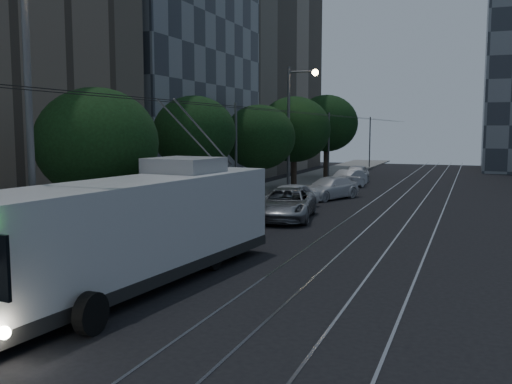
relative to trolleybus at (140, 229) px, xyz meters
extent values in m
plane|color=black|center=(2.90, 2.93, -1.70)|extent=(120.00, 120.00, 0.00)
cube|color=gray|center=(-4.60, 22.93, -1.62)|extent=(5.00, 90.00, 0.15)
cube|color=#919199|center=(3.18, 22.93, -1.69)|extent=(0.08, 90.00, 0.02)
cube|color=#919199|center=(4.62, 22.93, -1.69)|extent=(0.08, 90.00, 0.02)
cube|color=#919199|center=(6.18, 22.93, -1.69)|extent=(0.08, 90.00, 0.02)
cube|color=#919199|center=(7.62, 22.93, -1.69)|extent=(0.08, 90.00, 0.02)
cylinder|color=black|center=(-0.95, 22.93, 3.90)|extent=(0.02, 90.00, 0.02)
cylinder|color=black|center=(-0.25, 22.93, 3.90)|extent=(0.02, 90.00, 0.02)
cylinder|color=#5A5A5D|center=(-2.40, 12.93, 1.30)|extent=(0.14, 0.14, 6.00)
cylinder|color=#5A5A5D|center=(-2.40, 32.93, 1.30)|extent=(0.14, 0.14, 6.00)
cylinder|color=#5A5A5D|center=(-2.40, 52.93, 1.30)|extent=(0.14, 0.14, 6.00)
cube|color=#333941|center=(-16.10, 24.93, 11.30)|extent=(14.00, 18.00, 26.00)
cube|color=gray|center=(-16.10, 44.93, 15.30)|extent=(14.00, 22.00, 34.00)
cube|color=#BABBBD|center=(0.00, -0.17, 0.07)|extent=(3.76, 12.15, 2.84)
cube|color=black|center=(0.00, -0.17, -1.20)|extent=(3.81, 12.19, 0.35)
cube|color=black|center=(0.00, 0.33, 0.19)|extent=(3.56, 9.68, 1.05)
cube|color=black|center=(0.00, 5.78, 0.29)|extent=(2.04, 0.29, 1.00)
cube|color=gray|center=(0.00, 2.82, 1.74)|extent=(2.35, 2.40, 0.50)
sphere|color=white|center=(0.85, -6.16, -0.95)|extent=(0.26, 0.26, 0.26)
cylinder|color=#5A5A5D|center=(-0.30, 3.87, 2.74)|extent=(0.06, 4.51, 2.37)
cylinder|color=#5A5A5D|center=(0.30, 3.87, 2.74)|extent=(0.06, 4.51, 2.37)
cylinder|color=black|center=(-1.22, -3.99, -1.20)|extent=(0.30, 1.00, 1.00)
cylinder|color=black|center=(1.22, -3.99, -1.20)|extent=(0.30, 1.00, 1.00)
cylinder|color=black|center=(-1.22, 2.46, -1.20)|extent=(0.30, 1.00, 1.00)
cylinder|color=black|center=(1.22, 2.46, -1.20)|extent=(0.30, 1.00, 1.00)
cylinder|color=black|center=(-1.22, 4.37, -1.20)|extent=(0.30, 1.00, 1.00)
cylinder|color=black|center=(1.22, 4.37, -1.20)|extent=(0.30, 1.00, 1.00)
imported|color=#93959A|center=(0.20, 13.40, -0.90)|extent=(3.56, 6.10, 1.60)
imported|color=silver|center=(-0.82, 16.99, -0.95)|extent=(3.09, 4.75, 1.50)
imported|color=silver|center=(0.20, 22.58, -0.98)|extent=(3.86, 5.37, 1.44)
imported|color=silver|center=(-0.13, 29.79, -0.99)|extent=(2.57, 4.55, 1.42)
imported|color=silver|center=(-0.25, 34.19, -0.91)|extent=(2.13, 4.72, 1.57)
cylinder|color=#2D2319|center=(-4.10, 3.57, -0.50)|extent=(0.44, 0.44, 2.40)
ellipsoid|color=black|center=(-4.10, 3.57, 2.43)|extent=(4.61, 4.61, 4.15)
cylinder|color=#2D2319|center=(-4.10, 11.57, -0.28)|extent=(0.44, 0.44, 2.83)
ellipsoid|color=black|center=(-4.10, 11.57, 2.72)|extent=(4.23, 4.23, 3.81)
cylinder|color=#2D2319|center=(-4.10, 20.85, -0.54)|extent=(0.44, 0.44, 2.32)
ellipsoid|color=black|center=(-4.10, 20.85, 2.40)|extent=(4.74, 4.74, 4.27)
cylinder|color=#2D2319|center=(-3.60, 26.93, -0.42)|extent=(0.44, 0.44, 2.55)
ellipsoid|color=black|center=(-3.60, 26.93, 2.90)|extent=(5.48, 5.48, 4.93)
cylinder|color=#2D2319|center=(-3.60, 36.81, -0.21)|extent=(0.44, 0.44, 2.99)
ellipsoid|color=black|center=(-3.60, 36.81, 3.44)|extent=(5.73, 5.73, 5.16)
cylinder|color=#5A5A5D|center=(-2.30, -1.82, 3.02)|extent=(0.20, 0.20, 9.44)
cylinder|color=#5A5A5D|center=(-2.90, 23.36, 2.72)|extent=(0.20, 0.20, 8.84)
cylinder|color=#5A5A5D|center=(-1.93, 23.36, 6.79)|extent=(1.95, 0.12, 0.12)
sphere|color=#FFD18C|center=(-1.04, 23.36, 6.70)|extent=(0.44, 0.44, 0.44)
camera|label=1|loc=(9.21, -14.32, 2.97)|focal=40.00mm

